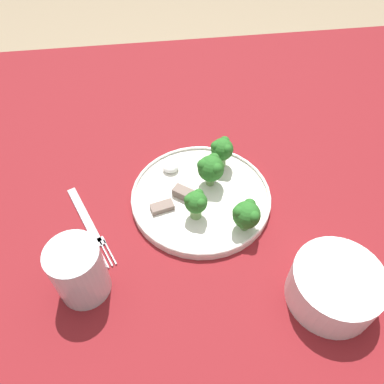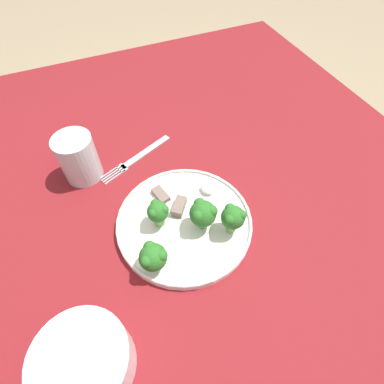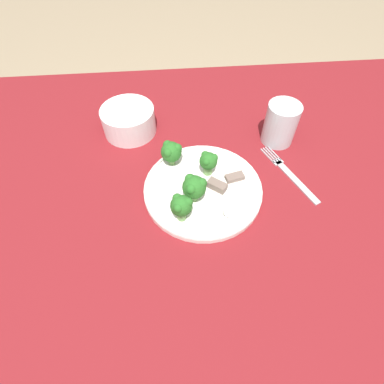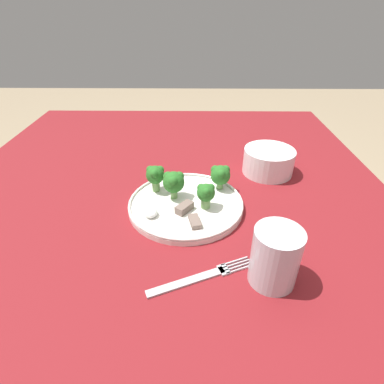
% 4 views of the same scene
% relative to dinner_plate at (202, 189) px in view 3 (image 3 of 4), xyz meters
% --- Properties ---
extents(ground_plane, '(8.00, 8.00, 0.00)m').
position_rel_dinner_plate_xyz_m(ground_plane, '(0.00, -0.05, -0.74)').
color(ground_plane, '#9E896B').
extents(table, '(1.39, 1.12, 0.73)m').
position_rel_dinner_plate_xyz_m(table, '(0.00, -0.05, -0.09)').
color(table, maroon).
rests_on(table, ground_plane).
extents(dinner_plate, '(0.26, 0.26, 0.02)m').
position_rel_dinner_plate_xyz_m(dinner_plate, '(0.00, 0.00, 0.00)').
color(dinner_plate, white).
rests_on(dinner_plate, table).
extents(fork, '(0.09, 0.19, 0.00)m').
position_rel_dinner_plate_xyz_m(fork, '(0.21, 0.03, -0.01)').
color(fork, '#B2B2B7').
rests_on(fork, table).
extents(cream_bowl, '(0.13, 0.13, 0.07)m').
position_rel_dinner_plate_xyz_m(cream_bowl, '(-0.17, 0.22, 0.02)').
color(cream_bowl, white).
rests_on(cream_bowl, table).
extents(drinking_glass, '(0.08, 0.08, 0.10)m').
position_rel_dinner_plate_xyz_m(drinking_glass, '(0.21, 0.15, 0.04)').
color(drinking_glass, silver).
rests_on(drinking_glass, table).
extents(broccoli_floret_near_rim_left, '(0.05, 0.05, 0.07)m').
position_rel_dinner_plate_xyz_m(broccoli_floret_near_rim_left, '(-0.02, -0.03, 0.05)').
color(broccoli_floret_near_rim_left, '#709E56').
rests_on(broccoli_floret_near_rim_left, dinner_plate).
extents(broccoli_floret_center_left, '(0.04, 0.04, 0.06)m').
position_rel_dinner_plate_xyz_m(broccoli_floret_center_left, '(0.02, 0.04, 0.04)').
color(broccoli_floret_center_left, '#709E56').
rests_on(broccoli_floret_center_left, dinner_plate).
extents(broccoli_floret_back_left, '(0.04, 0.04, 0.07)m').
position_rel_dinner_plate_xyz_m(broccoli_floret_back_left, '(-0.05, -0.07, 0.05)').
color(broccoli_floret_back_left, '#709E56').
rests_on(broccoli_floret_back_left, dinner_plate).
extents(broccoli_floret_front_left, '(0.05, 0.05, 0.06)m').
position_rel_dinner_plate_xyz_m(broccoli_floret_front_left, '(-0.06, 0.08, 0.04)').
color(broccoli_floret_front_left, '#709E56').
rests_on(broccoli_floret_front_left, dinner_plate).
extents(meat_slice_front_slice, '(0.05, 0.03, 0.01)m').
position_rel_dinner_plate_xyz_m(meat_slice_front_slice, '(0.08, 0.02, 0.01)').
color(meat_slice_front_slice, '#756056').
rests_on(meat_slice_front_slice, dinner_plate).
extents(meat_slice_middle_slice, '(0.05, 0.04, 0.02)m').
position_rel_dinner_plate_xyz_m(meat_slice_middle_slice, '(0.03, -0.00, 0.01)').
color(meat_slice_middle_slice, '#756056').
rests_on(meat_slice_middle_slice, dinner_plate).
extents(sauce_dollop, '(0.03, 0.03, 0.02)m').
position_rel_dinner_plate_xyz_m(sauce_dollop, '(0.05, -0.07, 0.01)').
color(sauce_dollop, white).
rests_on(sauce_dollop, dinner_plate).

